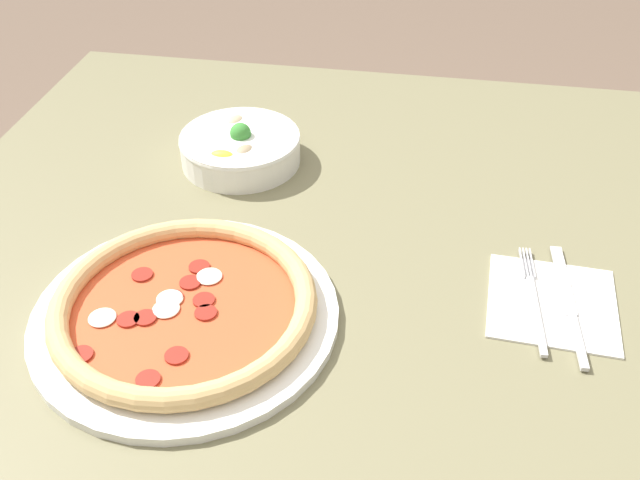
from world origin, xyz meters
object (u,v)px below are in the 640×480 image
knife (570,308)px  bowl (240,146)px  pizza (185,308)px  fork (534,299)px

knife → bowl: bearing=57.7°
pizza → knife: size_ratio=1.69×
fork → pizza: bearing=99.8°
fork → knife: size_ratio=0.89×
pizza → knife: 0.45m
bowl → fork: bearing=-30.3°
pizza → fork: 0.42m
fork → knife: (0.04, -0.01, -0.00)m
bowl → fork: size_ratio=0.98×
pizza → knife: (0.45, 0.09, -0.01)m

